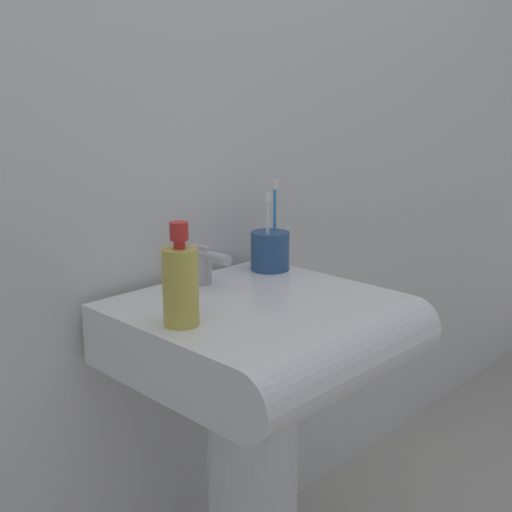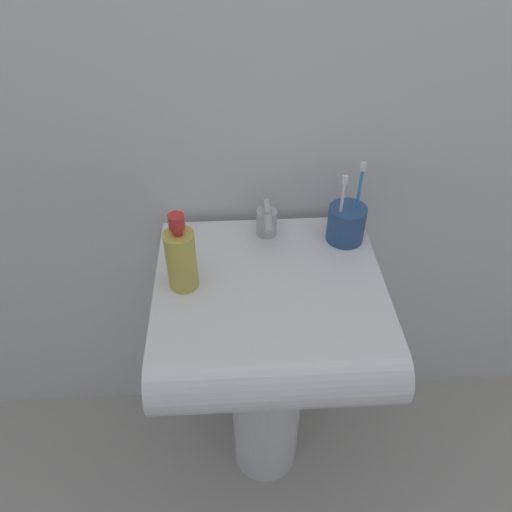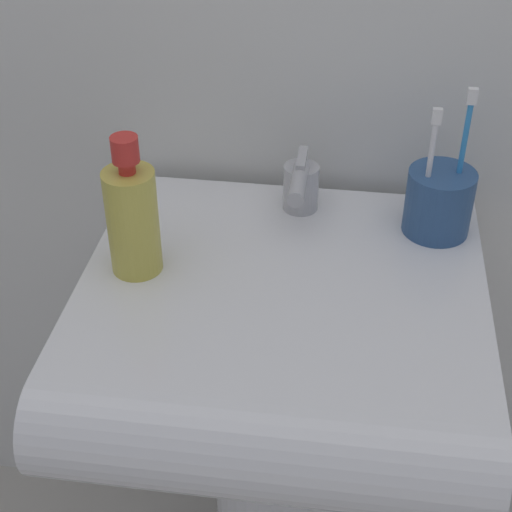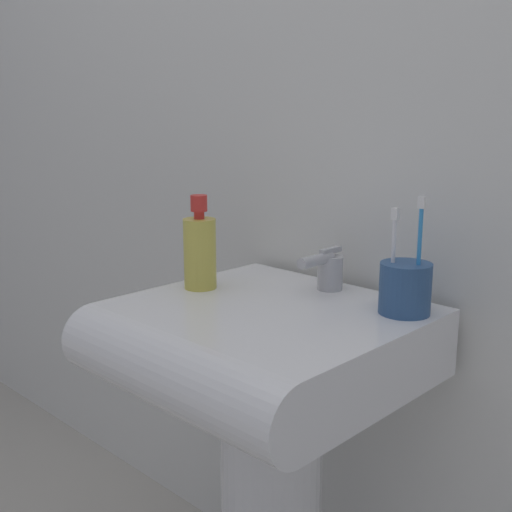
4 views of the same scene
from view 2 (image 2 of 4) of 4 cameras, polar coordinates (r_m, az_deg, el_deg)
name	(u,v)px [view 2 (image 2 of 4)]	position (r m, az deg, el deg)	size (l,w,h in m)	color
ground_plane	(265,452)	(1.69, 1.04, -21.50)	(6.00, 6.00, 0.00)	#ADA89E
wall_back	(263,24)	(1.09, 0.83, 25.03)	(5.00, 0.05, 2.40)	silver
sink_pedestal	(266,394)	(1.42, 1.20, -15.54)	(0.19, 0.19, 0.63)	white
sink_basin	(270,314)	(1.09, 1.65, -6.59)	(0.49, 0.49, 0.12)	white
faucet	(267,222)	(1.17, 1.26, 3.93)	(0.05, 0.11, 0.08)	#B7B7BC
toothbrush_cup	(346,223)	(1.18, 10.28, 3.72)	(0.09, 0.09, 0.20)	#2D5184
soap_bottle	(181,258)	(1.03, -8.56, -0.21)	(0.06, 0.06, 0.18)	gold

